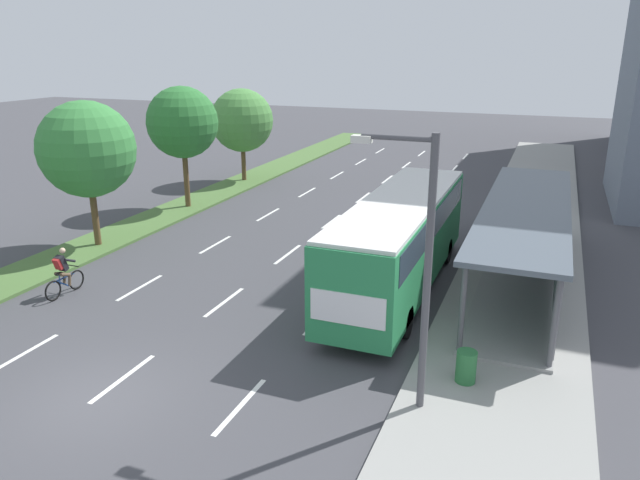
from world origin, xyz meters
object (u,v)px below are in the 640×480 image
bus (400,235)px  median_tree_third (182,123)px  median_tree_second (87,149)px  median_tree_fourth (242,120)px  bus_shelter (532,236)px  cyclist (63,274)px  streetlight (420,258)px  trash_bin (466,367)px

bus → median_tree_third: size_ratio=1.79×
median_tree_second → median_tree_fourth: 13.90m
bus → median_tree_second: (-13.34, -0.09, 2.19)m
bus_shelter → cyclist: size_ratio=7.46×
median_tree_fourth → bus_shelter: bearing=-32.9°
median_tree_third → median_tree_fourth: (-0.34, 6.95, -0.68)m
median_tree_third → streetlight: streetlight is taller
median_tree_fourth → streetlight: bearing=-52.8°
median_tree_third → trash_bin: median_tree_third is taller
bus → trash_bin: (3.20, -5.59, -1.49)m
bus → median_tree_third: (-13.32, 6.85, 2.49)m
median_tree_second → trash_bin: median_tree_second is taller
bus_shelter → trash_bin: bus_shelter is taller
median_tree_third → streetlight: 20.84m
cyclist → trash_bin: cyclist is taller
cyclist → median_tree_fourth: size_ratio=0.32×
trash_bin → median_tree_fourth: bearing=131.0°
median_tree_fourth → streetlight: streetlight is taller
bus → median_tree_third: 15.19m
median_tree_third → bus: bearing=-27.2°
median_tree_second → streetlight: bearing=-24.2°
cyclist → bus: bearing=23.7°
streetlight → trash_bin: (1.03, 1.48, -3.31)m
bus_shelter → median_tree_third: (-17.60, 4.68, 2.70)m
cyclist → streetlight: 13.50m
cyclist → median_tree_third: median_tree_third is taller
bus_shelter → cyclist: bearing=-155.4°
bus_shelter → median_tree_fourth: 21.48m
median_tree_second → median_tree_fourth: size_ratio=1.07×
bus → median_tree_second: 13.51m
trash_bin → bus_shelter: bearing=82.1°
bus_shelter → bus: bus is taller
median_tree_second → streetlight: (15.50, -6.98, -0.37)m
bus_shelter → median_tree_third: 18.42m
bus → streetlight: streetlight is taller
bus_shelter → streetlight: bearing=-102.9°
bus_shelter → median_tree_fourth: median_tree_fourth is taller
bus_shelter → streetlight: 9.70m
cyclist → trash_bin: 13.99m
cyclist → streetlight: size_ratio=0.28×
median_tree_fourth → median_tree_second: bearing=-88.6°
bus → median_tree_fourth: size_ratio=1.97×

